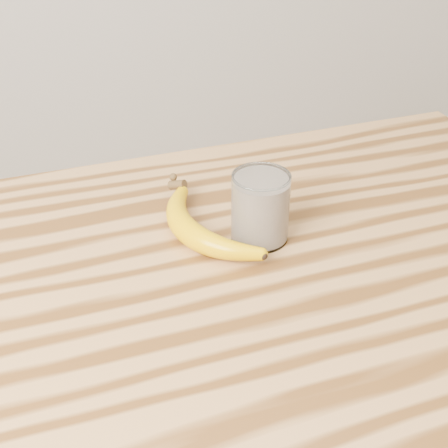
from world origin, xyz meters
name	(u,v)px	position (x,y,z in m)	size (l,w,h in m)	color
table	(253,333)	(0.00, 0.00, 0.77)	(1.20, 0.80, 0.90)	#A97843
smoothie_glass	(260,208)	(0.03, 0.07, 0.95)	(0.09, 0.09, 0.11)	white
banana	(188,232)	(-0.07, 0.09, 0.92)	(0.12, 0.32, 0.04)	#DDA400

